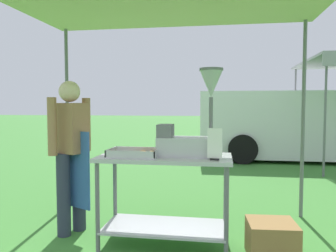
% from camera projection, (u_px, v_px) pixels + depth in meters
% --- Properties ---
extents(ground_plane, '(70.00, 70.00, 0.00)m').
position_uv_depth(ground_plane, '(186.00, 162.00, 7.98)').
color(ground_plane, '#3D7F33').
extents(stall_canopy, '(3.20, 2.03, 2.41)m').
position_uv_depth(stall_canopy, '(166.00, 5.00, 3.18)').
color(stall_canopy, slate).
rests_on(stall_canopy, ground).
extents(donut_cart, '(1.26, 0.61, 0.87)m').
position_uv_depth(donut_cart, '(165.00, 183.00, 3.19)').
color(donut_cart, '#B7B7BC').
rests_on(donut_cart, ground).
extents(donut_tray, '(0.47, 0.32, 0.07)m').
position_uv_depth(donut_tray, '(135.00, 154.00, 3.13)').
color(donut_tray, '#B7B7BC').
rests_on(donut_tray, donut_cart).
extents(donut_fryer, '(0.61, 0.28, 0.82)m').
position_uv_depth(donut_fryer, '(192.00, 128.00, 3.13)').
color(donut_fryer, '#B7B7BC').
rests_on(donut_fryer, donut_cart).
extents(menu_sign, '(0.13, 0.05, 0.28)m').
position_uv_depth(menu_sign, '(215.00, 146.00, 2.92)').
color(menu_sign, black).
rests_on(menu_sign, donut_cart).
extents(vendor, '(0.46, 0.52, 1.61)m').
position_uv_depth(vendor, '(71.00, 148.00, 3.49)').
color(vendor, '#2D3347').
rests_on(vendor, ground).
extents(supply_crate, '(0.44, 0.42, 0.32)m').
position_uv_depth(supply_crate, '(271.00, 240.00, 2.95)').
color(supply_crate, olive).
rests_on(supply_crate, ground).
extents(van_white, '(5.20, 2.11, 1.69)m').
position_uv_depth(van_white, '(307.00, 124.00, 8.35)').
color(van_white, white).
rests_on(van_white, ground).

